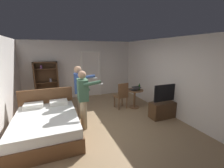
{
  "coord_description": "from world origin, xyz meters",
  "views": [
    {
      "loc": [
        -1.16,
        -3.8,
        2.17
      ],
      "look_at": [
        0.54,
        0.52,
        1.11
      ],
      "focal_mm": 23.97,
      "sensor_mm": 36.0,
      "label": 1
    }
  ],
  "objects_px": {
    "bookshelf": "(47,80)",
    "person_blue_shirt": "(83,95)",
    "bed": "(47,124)",
    "bottle_on_table": "(139,87)",
    "wooden_chair": "(122,95)",
    "suitcase_dark": "(64,103)",
    "side_table": "(135,96)",
    "person_striped_shirt": "(79,88)",
    "tv_flatscreen": "(165,107)",
    "laptop": "(135,89)"
  },
  "relations": [
    {
      "from": "tv_flatscreen",
      "to": "person_striped_shirt",
      "type": "bearing_deg",
      "value": 157.55
    },
    {
      "from": "wooden_chair",
      "to": "suitcase_dark",
      "type": "relative_size",
      "value": 1.7
    },
    {
      "from": "bed",
      "to": "person_striped_shirt",
      "type": "distance_m",
      "value": 1.44
    },
    {
      "from": "bed",
      "to": "person_striped_shirt",
      "type": "bearing_deg",
      "value": 39.44
    },
    {
      "from": "bed",
      "to": "person_blue_shirt",
      "type": "bearing_deg",
      "value": 4.82
    },
    {
      "from": "side_table",
      "to": "person_striped_shirt",
      "type": "relative_size",
      "value": 0.42
    },
    {
      "from": "tv_flatscreen",
      "to": "person_blue_shirt",
      "type": "bearing_deg",
      "value": 172.55
    },
    {
      "from": "laptop",
      "to": "suitcase_dark",
      "type": "xyz_separation_m",
      "value": [
        -2.51,
        1.05,
        -0.58
      ]
    },
    {
      "from": "bottle_on_table",
      "to": "person_blue_shirt",
      "type": "bearing_deg",
      "value": -162.76
    },
    {
      "from": "bottle_on_table",
      "to": "suitcase_dark",
      "type": "distance_m",
      "value": 2.95
    },
    {
      "from": "laptop",
      "to": "wooden_chair",
      "type": "xyz_separation_m",
      "value": [
        -0.48,
        0.12,
        -0.21
      ]
    },
    {
      "from": "bed",
      "to": "bookshelf",
      "type": "distance_m",
      "value": 2.86
    },
    {
      "from": "bed",
      "to": "bottle_on_table",
      "type": "height_order",
      "value": "bed"
    },
    {
      "from": "bed",
      "to": "person_striped_shirt",
      "type": "height_order",
      "value": "person_striped_shirt"
    },
    {
      "from": "bookshelf",
      "to": "tv_flatscreen",
      "type": "bearing_deg",
      "value": -40.3
    },
    {
      "from": "bed",
      "to": "person_blue_shirt",
      "type": "height_order",
      "value": "person_blue_shirt"
    },
    {
      "from": "tv_flatscreen",
      "to": "bed",
      "type": "bearing_deg",
      "value": 175.9
    },
    {
      "from": "bed",
      "to": "bottle_on_table",
      "type": "xyz_separation_m",
      "value": [
        3.21,
        0.77,
        0.5
      ]
    },
    {
      "from": "side_table",
      "to": "wooden_chair",
      "type": "relative_size",
      "value": 0.71
    },
    {
      "from": "tv_flatscreen",
      "to": "person_striped_shirt",
      "type": "xyz_separation_m",
      "value": [
        -2.58,
        1.07,
        0.64
      ]
    },
    {
      "from": "tv_flatscreen",
      "to": "laptop",
      "type": "xyz_separation_m",
      "value": [
        -0.52,
        1.07,
        0.42
      ]
    },
    {
      "from": "bookshelf",
      "to": "side_table",
      "type": "distance_m",
      "value": 3.68
    },
    {
      "from": "bottle_on_table",
      "to": "laptop",
      "type": "bearing_deg",
      "value": 167.01
    },
    {
      "from": "suitcase_dark",
      "to": "person_blue_shirt",
      "type": "bearing_deg",
      "value": -80.21
    },
    {
      "from": "tv_flatscreen",
      "to": "bottle_on_table",
      "type": "relative_size",
      "value": 4.53
    },
    {
      "from": "tv_flatscreen",
      "to": "person_striped_shirt",
      "type": "relative_size",
      "value": 0.66
    },
    {
      "from": "tv_flatscreen",
      "to": "laptop",
      "type": "relative_size",
      "value": 2.91
    },
    {
      "from": "bottle_on_table",
      "to": "person_striped_shirt",
      "type": "bearing_deg",
      "value": 179.04
    },
    {
      "from": "laptop",
      "to": "person_striped_shirt",
      "type": "relative_size",
      "value": 0.23
    },
    {
      "from": "side_table",
      "to": "suitcase_dark",
      "type": "distance_m",
      "value": 2.74
    },
    {
      "from": "person_blue_shirt",
      "to": "side_table",
      "type": "bearing_deg",
      "value": 20.28
    },
    {
      "from": "bookshelf",
      "to": "laptop",
      "type": "distance_m",
      "value": 3.66
    },
    {
      "from": "person_blue_shirt",
      "to": "person_striped_shirt",
      "type": "height_order",
      "value": "person_striped_shirt"
    },
    {
      "from": "bottle_on_table",
      "to": "suitcase_dark",
      "type": "relative_size",
      "value": 0.42
    },
    {
      "from": "bed",
      "to": "person_blue_shirt",
      "type": "distance_m",
      "value": 1.17
    },
    {
      "from": "person_striped_shirt",
      "to": "bottle_on_table",
      "type": "bearing_deg",
      "value": -0.96
    },
    {
      "from": "tv_flatscreen",
      "to": "bookshelf",
      "type": "bearing_deg",
      "value": 139.7
    },
    {
      "from": "bed",
      "to": "tv_flatscreen",
      "type": "distance_m",
      "value": 3.58
    },
    {
      "from": "bottle_on_table",
      "to": "side_table",
      "type": "bearing_deg",
      "value": 150.26
    },
    {
      "from": "wooden_chair",
      "to": "tv_flatscreen",
      "type": "bearing_deg",
      "value": -49.7
    },
    {
      "from": "tv_flatscreen",
      "to": "side_table",
      "type": "relative_size",
      "value": 1.58
    },
    {
      "from": "bed",
      "to": "bookshelf",
      "type": "bearing_deg",
      "value": 90.52
    },
    {
      "from": "wooden_chair",
      "to": "suitcase_dark",
      "type": "xyz_separation_m",
      "value": [
        -2.03,
        0.93,
        -0.37
      ]
    },
    {
      "from": "bookshelf",
      "to": "person_blue_shirt",
      "type": "xyz_separation_m",
      "value": [
        1.01,
        -2.71,
        0.01
      ]
    },
    {
      "from": "bed",
      "to": "side_table",
      "type": "height_order",
      "value": "bed"
    },
    {
      "from": "side_table",
      "to": "bottle_on_table",
      "type": "bearing_deg",
      "value": -29.74
    },
    {
      "from": "bottle_on_table",
      "to": "suitcase_dark",
      "type": "height_order",
      "value": "bottle_on_table"
    },
    {
      "from": "bottle_on_table",
      "to": "bookshelf",
      "type": "bearing_deg",
      "value": 148.03
    },
    {
      "from": "bed",
      "to": "wooden_chair",
      "type": "relative_size",
      "value": 2.06
    },
    {
      "from": "laptop",
      "to": "side_table",
      "type": "bearing_deg",
      "value": 62.14
    }
  ]
}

